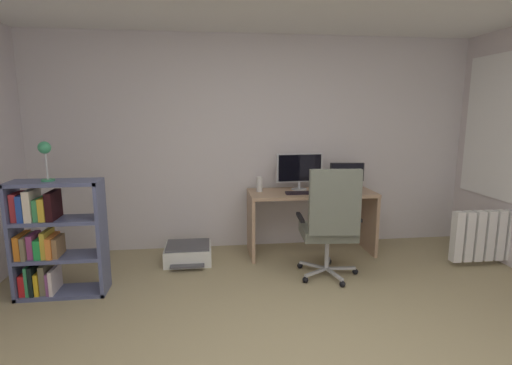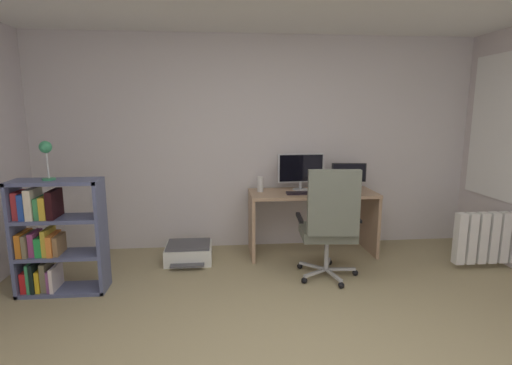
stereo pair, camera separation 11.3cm
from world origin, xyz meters
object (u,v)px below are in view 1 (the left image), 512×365
Objects in this scene: desk_lamp at (45,153)px; bookshelf at (49,240)px; desktop_speaker at (259,184)px; office_chair at (331,222)px; computer_mouse at (321,192)px; printer at (188,253)px; radiator at (499,235)px; desk at (311,208)px; monitor_main at (299,169)px; monitor_secondary at (347,174)px; keyboard at (301,193)px.

bookshelf is at bearing 179.03° from desk_lamp.
desktop_speaker is 0.15× the size of office_chair.
desktop_speaker is (-0.67, 0.19, 0.07)m from computer_mouse.
printer is (-1.40, 0.63, -0.50)m from office_chair.
bookshelf is 4.52m from radiator.
desk is 2.63× the size of monitor_main.
monitor_secondary is 0.67m from keyboard.
computer_mouse reaches higher than printer.
computer_mouse is 0.10× the size of bookshelf.
radiator is at bearing -19.52° from monitor_main.
printer is at bearing -169.56° from monitor_main.
office_chair is (0.14, -0.65, -0.15)m from keyboard.
desk is 1.35× the size of radiator.
bookshelf is (-2.67, -0.62, -0.23)m from computer_mouse.
monitor_main is 0.52× the size of bookshelf.
monitor_secondary is 4.02× the size of computer_mouse.
office_chair is 1.95m from radiator.
office_chair is (-0.09, -0.63, -0.16)m from computer_mouse.
monitor_secondary is 2.36× the size of desktop_speaker.
bookshelf reaches higher than monitor_secondary.
monitor_main is at bearing 97.00° from office_chair.
bookshelf reaches higher than computer_mouse.
radiator is at bearing 1.84° from bookshelf.
bookshelf is (-2.00, -0.82, -0.30)m from desktop_speaker.
office_chair is at bearing -118.16° from monitor_secondary.
monitor_secondary is 3.19m from bookshelf.
desktop_speaker is 2.65m from radiator.
keyboard is 0.23m from computer_mouse.
office_chair reaches higher than keyboard.
monitor_secondary is 1.17× the size of desk_lamp.
radiator is at bearing -17.53° from desk.
printer is at bearing 28.80° from desk_lamp.
desktop_speaker is 0.34× the size of printer.
computer_mouse is 0.66m from office_chair.
desk is 3.58× the size of monitor_secondary.
office_chair is at bearing -24.36° from printer.
printer is (-0.82, -0.19, -0.72)m from desktop_speaker.
monitor_secondary is at bearing 7.28° from printer.
monitor_main is at bearing 19.58° from desk_lamp.
office_chair reaches higher than monitor_secondary.
keyboard is 0.68m from office_chair.
desk_lamp is at bearing -162.40° from keyboard.
desk_lamp is (-2.44, -0.87, 0.31)m from monitor_main.
monitor_secondary is 0.38× the size of radiator.
keyboard is 1.42m from printer.
desktop_speaker is 1.04m from office_chair.
printer is (-1.26, -0.01, -0.65)m from keyboard.
desk is at bearing 4.99° from printer.
bookshelf reaches higher than printer.
desk is 0.66m from desktop_speaker.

